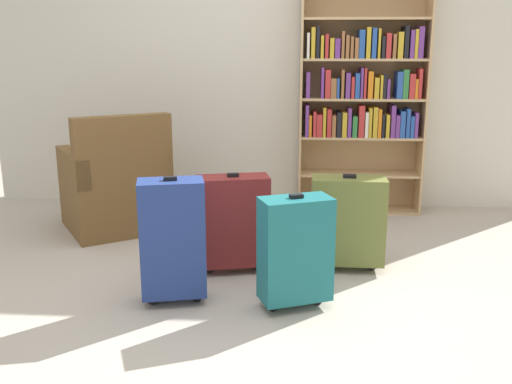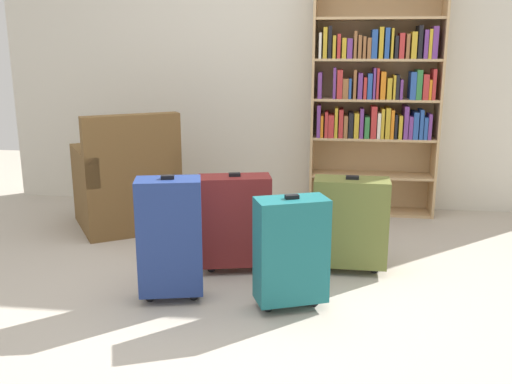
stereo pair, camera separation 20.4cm
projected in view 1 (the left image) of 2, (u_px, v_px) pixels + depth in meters
The scene contains 9 objects.
ground_plane at pixel (248, 302), 3.15m from camera, with size 8.55×8.55×0.00m, color #B2A899.
back_wall at pixel (268, 55), 4.86m from camera, with size 4.88×0.10×2.60m, color beige.
bookshelf at pixel (363, 93), 4.68m from camera, with size 1.02×0.29×1.88m.
armchair at pixel (116, 189), 4.35m from camera, with size 0.97×0.97×0.90m.
mug at pixel (199, 223), 4.41m from camera, with size 0.12×0.08×0.10m.
suitcase_teal at pixel (295, 249), 3.01m from camera, with size 0.42×0.32×0.63m.
suitcase_navy_blue at pixel (172, 238), 3.06m from camera, with size 0.38×0.27×0.71m.
suitcase_dark_red at pixel (233, 221), 3.51m from camera, with size 0.47×0.29×0.63m.
suitcase_olive at pixel (348, 220), 3.55m from camera, with size 0.46×0.23×0.61m.
Camera 1 is at (0.25, -2.89, 1.37)m, focal length 40.07 mm.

